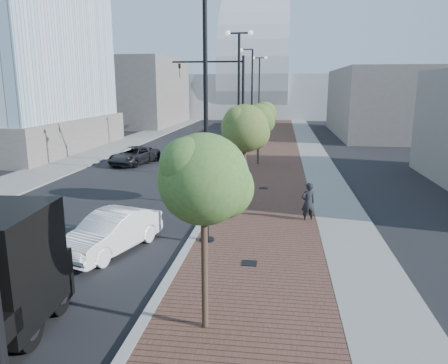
# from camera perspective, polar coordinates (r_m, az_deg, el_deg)

# --- Properties ---
(sidewalk) EXTENTS (7.00, 140.00, 0.12)m
(sidewalk) POSITION_cam_1_polar(r_m,az_deg,el_deg) (45.85, 7.80, 5.15)
(sidewalk) COLOR #4C2D23
(sidewalk) RESTS_ON ground
(concrete_strip) EXTENTS (2.40, 140.00, 0.13)m
(concrete_strip) POSITION_cam_1_polar(r_m,az_deg,el_deg) (45.94, 11.18, 5.05)
(concrete_strip) COLOR slate
(concrete_strip) RESTS_ON ground
(curb) EXTENTS (0.30, 140.00, 0.14)m
(curb) POSITION_cam_1_polar(r_m,az_deg,el_deg) (45.97, 3.42, 5.27)
(curb) COLOR gray
(curb) RESTS_ON ground
(west_sidewalk) EXTENTS (4.00, 140.00, 0.12)m
(west_sidewalk) POSITION_cam_1_polar(r_m,az_deg,el_deg) (48.68, -12.10, 5.42)
(west_sidewalk) COLOR slate
(west_sidewalk) RESTS_ON ground
(white_sedan) EXTENTS (2.85, 4.74, 1.47)m
(white_sedan) POSITION_cam_1_polar(r_m,az_deg,el_deg) (16.30, -14.81, -6.46)
(white_sedan) COLOR white
(white_sedan) RESTS_ON ground
(dark_car_mid) EXTENTS (3.36, 5.22, 1.34)m
(dark_car_mid) POSITION_cam_1_polar(r_m,az_deg,el_deg) (34.11, -11.86, 3.47)
(dark_car_mid) COLOR black
(dark_car_mid) RESTS_ON ground
(dark_car_far) EXTENTS (2.93, 4.65, 1.26)m
(dark_car_far) POSITION_cam_1_polar(r_m,az_deg,el_deg) (42.17, -0.31, 5.39)
(dark_car_far) COLOR black
(dark_car_far) RESTS_ON ground
(pedestrian) EXTENTS (0.78, 0.65, 1.81)m
(pedestrian) POSITION_cam_1_polar(r_m,az_deg,el_deg) (19.37, 11.12, -2.70)
(pedestrian) COLOR black
(pedestrian) RESTS_ON ground
(streetlight_1) EXTENTS (1.44, 0.56, 9.21)m
(streetlight_1) POSITION_cam_1_polar(r_m,az_deg,el_deg) (15.81, -2.82, 6.78)
(streetlight_1) COLOR black
(streetlight_1) RESTS_ON ground
(streetlight_2) EXTENTS (1.72, 0.56, 9.28)m
(streetlight_2) POSITION_cam_1_polar(r_m,az_deg,el_deg) (27.63, 1.96, 10.29)
(streetlight_2) COLOR black
(streetlight_2) RESTS_ON ground
(streetlight_3) EXTENTS (1.44, 0.56, 9.21)m
(streetlight_3) POSITION_cam_1_polar(r_m,az_deg,el_deg) (39.61, 3.55, 10.29)
(streetlight_3) COLOR black
(streetlight_3) RESTS_ON ground
(streetlight_4) EXTENTS (1.72, 0.56, 9.28)m
(streetlight_4) POSITION_cam_1_polar(r_m,az_deg,el_deg) (51.56, 4.67, 11.35)
(streetlight_4) COLOR black
(streetlight_4) RESTS_ON ground
(traffic_mast) EXTENTS (5.09, 0.20, 8.00)m
(traffic_mast) POSITION_cam_1_polar(r_m,az_deg,el_deg) (30.70, 0.83, 10.83)
(traffic_mast) COLOR black
(traffic_mast) RESTS_ON ground
(tree_0) EXTENTS (2.22, 2.14, 4.94)m
(tree_0) POSITION_cam_1_polar(r_m,az_deg,el_deg) (9.87, -2.43, 0.29)
(tree_0) COLOR #382619
(tree_0) RESTS_ON ground
(tree_1) EXTENTS (2.35, 2.30, 5.13)m
(tree_1) POSITION_cam_1_polar(r_m,az_deg,el_deg) (20.66, 2.91, 7.09)
(tree_1) COLOR #382619
(tree_1) RESTS_ON ground
(tree_2) EXTENTS (2.43, 2.39, 4.67)m
(tree_2) POSITION_cam_1_polar(r_m,az_deg,el_deg) (32.63, 4.68, 8.23)
(tree_2) COLOR #382619
(tree_2) RESTS_ON ground
(tree_3) EXTENTS (2.39, 2.34, 4.43)m
(tree_3) POSITION_cam_1_polar(r_m,az_deg,el_deg) (44.61, 5.51, 9.11)
(tree_3) COLOR #382619
(tree_3) RESTS_ON ground
(convention_center) EXTENTS (50.00, 30.00, 50.00)m
(convention_center) POSITION_cam_1_polar(r_m,az_deg,el_deg) (90.63, 4.36, 12.65)
(convention_center) COLOR #ABB1B5
(convention_center) RESTS_ON ground
(commercial_block_nw) EXTENTS (14.00, 20.00, 10.00)m
(commercial_block_nw) POSITION_cam_1_polar(r_m,az_deg,el_deg) (69.51, -12.24, 11.59)
(commercial_block_nw) COLOR #615C58
(commercial_block_nw) RESTS_ON ground
(commercial_block_ne) EXTENTS (12.00, 22.00, 8.00)m
(commercial_block_ne) POSITION_cam_1_polar(r_m,az_deg,el_deg) (56.93, 20.80, 9.88)
(commercial_block_ne) COLOR #605A56
(commercial_block_ne) RESTS_ON ground
(utility_cover_1) EXTENTS (0.50, 0.50, 0.02)m
(utility_cover_1) POSITION_cam_1_polar(r_m,az_deg,el_deg) (14.71, 3.40, -10.71)
(utility_cover_1) COLOR black
(utility_cover_1) RESTS_ON sidewalk
(utility_cover_2) EXTENTS (0.50, 0.50, 0.02)m
(utility_cover_2) POSITION_cam_1_polar(r_m,az_deg,el_deg) (25.17, 5.28, -0.79)
(utility_cover_2) COLOR black
(utility_cover_2) RESTS_ON sidewalk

